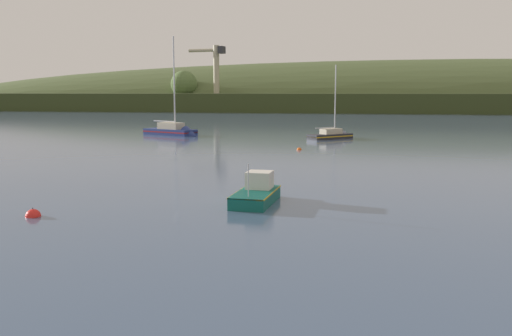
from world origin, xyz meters
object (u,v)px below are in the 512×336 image
Objects in this scene: sailboat_midwater_white at (175,133)px; mooring_buoy_midchannel at (299,150)px; mooring_buoy_off_fishing_boat at (33,217)px; fishing_boat_moored at (258,196)px; sailboat_far_left at (334,137)px; dockside_crane at (216,80)px.

mooring_buoy_midchannel is at bearing -16.05° from sailboat_midwater_white.
fishing_boat_moored is at bearing 32.09° from mooring_buoy_off_fishing_boat.
fishing_boat_moored is (-0.09, -44.70, 0.18)m from sailboat_far_left.
sailboat_midwater_white is 23.55m from sailboat_far_left.
mooring_buoy_midchannel is 0.71× the size of mooring_buoy_off_fishing_boat.
mooring_buoy_off_fishing_boat is (-8.23, -35.58, -0.00)m from mooring_buoy_midchannel.
mooring_buoy_off_fishing_boat is at bearing 109.56° from dockside_crane.
sailboat_midwater_white is 3.10× the size of fishing_boat_moored.
sailboat_far_left is 44.70m from fishing_boat_moored.
mooring_buoy_midchannel is (21.23, -16.01, -0.26)m from sailboat_midwater_white.
mooring_buoy_midchannel is (-2.23, 29.02, -0.36)m from fishing_boat_moored.
sailboat_midwater_white is 17.98× the size of mooring_buoy_off_fishing_boat.
dockside_crane is at bearing 18.69° from fishing_boat_moored.
sailboat_far_left is (23.55, -0.33, -0.09)m from sailboat_midwater_white.
fishing_boat_moored is 12.35m from mooring_buoy_off_fishing_boat.
fishing_boat_moored is 8.17× the size of mooring_buoy_midchannel.
mooring_buoy_midchannel is at bearing 76.98° from mooring_buoy_off_fishing_boat.
mooring_buoy_off_fishing_boat is (-10.46, -6.56, -0.36)m from fishing_boat_moored.
sailboat_far_left is (48.67, -98.16, -9.97)m from dockside_crane.
dockside_crane is 101.49m from sailboat_midwater_white.
dockside_crane is 1.35× the size of sailboat_midwater_white.
dockside_crane is at bearing 112.15° from mooring_buoy_midchannel.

